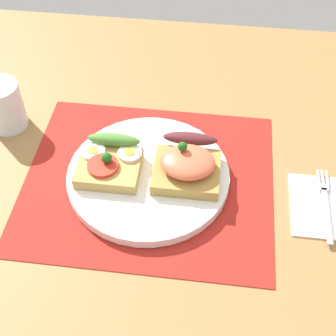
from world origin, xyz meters
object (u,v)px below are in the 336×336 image
(napkin, at_px, (330,207))
(fork, at_px, (325,202))
(plate, at_px, (148,176))
(drinking_glass, at_px, (4,106))
(sandwich_egg_tomato, at_px, (110,162))
(sandwich_salmon, at_px, (188,162))

(napkin, height_order, fork, fork)
(plate, height_order, drinking_glass, drinking_glass)
(fork, bearing_deg, napkin, -20.71)
(sandwich_egg_tomato, distance_m, drinking_glass, 0.22)
(sandwich_salmon, height_order, napkin, sandwich_salmon)
(sandwich_salmon, distance_m, napkin, 0.22)
(napkin, height_order, drinking_glass, drinking_glass)
(fork, xyz_separation_m, drinking_glass, (-0.52, 0.11, 0.03))
(sandwich_egg_tomato, relative_size, drinking_glass, 1.12)
(plate, bearing_deg, sandwich_salmon, 9.00)
(plate, relative_size, drinking_glass, 2.99)
(drinking_glass, bearing_deg, napkin, -12.31)
(fork, bearing_deg, sandwich_egg_tomato, 177.08)
(sandwich_egg_tomato, xyz_separation_m, napkin, (0.33, -0.02, -0.03))
(plate, height_order, fork, plate)
(sandwich_egg_tomato, xyz_separation_m, drinking_glass, (-0.20, 0.10, 0.01))
(sandwich_egg_tomato, height_order, sandwich_salmon, sandwich_salmon)
(plate, bearing_deg, sandwich_egg_tomato, 179.22)
(sandwich_egg_tomato, bearing_deg, napkin, -3.39)
(plate, height_order, sandwich_salmon, sandwich_salmon)
(napkin, bearing_deg, sandwich_salmon, 172.56)
(napkin, distance_m, fork, 0.01)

